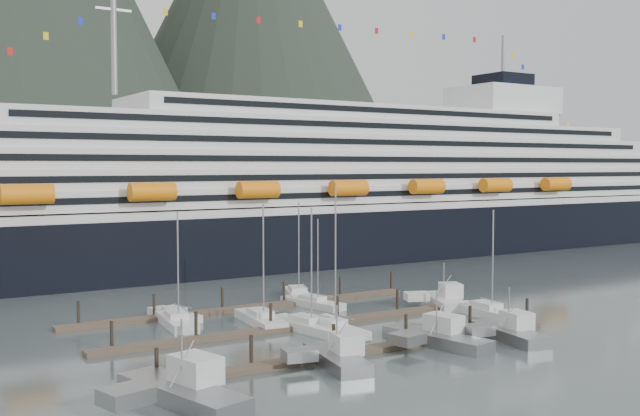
# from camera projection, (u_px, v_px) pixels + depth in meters

# --- Properties ---
(ground) EXTENTS (1600.00, 1600.00, 0.00)m
(ground) POSITION_uv_depth(u_px,v_px,m) (350.00, 328.00, 85.00)
(ground) COLOR #4B5858
(ground) RESTS_ON ground
(cruise_ship) EXTENTS (210.00, 30.40, 50.30)m
(cruise_ship) POSITION_uv_depth(u_px,v_px,m) (319.00, 198.00, 146.71)
(cruise_ship) COLOR black
(cruise_ship) RESTS_ON ground
(dock_near) EXTENTS (48.18, 2.28, 3.20)m
(dock_near) POSITION_uv_depth(u_px,v_px,m) (365.00, 349.00, 73.95)
(dock_near) COLOR #4A3D2F
(dock_near) RESTS_ON ground
(dock_mid) EXTENTS (48.18, 2.28, 3.20)m
(dock_mid) POSITION_uv_depth(u_px,v_px,m) (299.00, 326.00, 84.96)
(dock_mid) COLOR #4A3D2F
(dock_mid) RESTS_ON ground
(dock_far) EXTENTS (48.18, 2.28, 3.20)m
(dock_far) POSITION_uv_depth(u_px,v_px,m) (248.00, 307.00, 95.96)
(dock_far) COLOR #4A3D2F
(dock_far) RESTS_ON ground
(sailboat_a) EXTENTS (4.08, 10.14, 13.84)m
(sailboat_a) POSITION_uv_depth(u_px,v_px,m) (177.00, 322.00, 86.09)
(sailboat_a) COLOR silver
(sailboat_a) RESTS_ON ground
(sailboat_b) EXTENTS (4.51, 11.08, 14.34)m
(sailboat_b) POSITION_uv_depth(u_px,v_px,m) (305.00, 327.00, 83.85)
(sailboat_b) COLOR silver
(sailboat_b) RESTS_ON ground
(sailboat_c) EXTENTS (4.03, 10.67, 14.63)m
(sailboat_c) POSITION_uv_depth(u_px,v_px,m) (260.00, 320.00, 87.25)
(sailboat_c) COLOR silver
(sailboat_c) RESTS_ON ground
(sailboat_d) EXTENTS (3.14, 11.92, 16.88)m
(sailboat_d) POSITION_uv_depth(u_px,v_px,m) (329.00, 328.00, 82.91)
(sailboat_d) COLOR silver
(sailboat_d) RESTS_ON ground
(sailboat_e) EXTENTS (3.96, 9.17, 12.26)m
(sailboat_e) POSITION_uv_depth(u_px,v_px,m) (174.00, 315.00, 90.43)
(sailboat_e) COLOR silver
(sailboat_e) RESTS_ON ground
(sailboat_f) EXTENTS (6.17, 10.15, 13.98)m
(sailboat_f) POSITION_uv_depth(u_px,v_px,m) (298.00, 295.00, 103.94)
(sailboat_f) COLOR silver
(sailboat_f) RESTS_ON ground
(sailboat_g) EXTENTS (4.60, 10.21, 12.00)m
(sailboat_g) POSITION_uv_depth(u_px,v_px,m) (313.00, 304.00, 97.95)
(sailboat_g) COLOR silver
(sailboat_g) RESTS_ON ground
(sailboat_h) EXTENTS (3.32, 10.38, 13.68)m
(sailboat_h) POSITION_uv_depth(u_px,v_px,m) (486.00, 313.00, 91.71)
(sailboat_h) COLOR silver
(sailboat_h) RESTS_ON ground
(trawler_a) EXTENTS (10.22, 13.63, 7.23)m
(trawler_a) POSITION_uv_depth(u_px,v_px,m) (181.00, 391.00, 58.31)
(trawler_a) COLOR gray
(trawler_a) RESTS_ON ground
(trawler_b) EXTENTS (7.73, 10.06, 6.22)m
(trawler_b) POSITION_uv_depth(u_px,v_px,m) (336.00, 357.00, 68.91)
(trawler_b) COLOR gray
(trawler_b) RESTS_ON ground
(trawler_c) EXTENTS (9.05, 12.64, 6.22)m
(trawler_c) POSITION_uv_depth(u_px,v_px,m) (435.00, 337.00, 77.06)
(trawler_c) COLOR gray
(trawler_c) RESTS_ON ground
(trawler_d) EXTENTS (7.97, 10.71, 6.12)m
(trawler_d) POSITION_uv_depth(u_px,v_px,m) (508.00, 332.00, 79.35)
(trawler_d) COLOR gray
(trawler_d) RESTS_ON ground
(trawler_e) EXTENTS (8.53, 10.21, 6.28)m
(trawler_e) POSITION_uv_depth(u_px,v_px,m) (443.00, 300.00, 98.28)
(trawler_e) COLOR silver
(trawler_e) RESTS_ON ground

